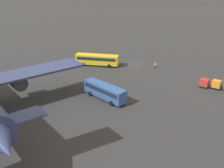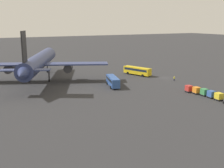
{
  "view_description": "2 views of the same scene",
  "coord_description": "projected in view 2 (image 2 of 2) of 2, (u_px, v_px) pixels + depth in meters",
  "views": [
    {
      "loc": [
        -30.51,
        70.85,
        26.54
      ],
      "look_at": [
        -5.04,
        23.99,
        3.89
      ],
      "focal_mm": 45.0,
      "sensor_mm": 36.0,
      "label": 1
    },
    {
      "loc": [
        -81.58,
        65.96,
        20.83
      ],
      "look_at": [
        -8.88,
        27.12,
        2.29
      ],
      "focal_mm": 45.0,
      "sensor_mm": 36.0,
      "label": 2
    }
  ],
  "objects": [
    {
      "name": "cargo_cart_yellow",
      "position": [
        219.0,
        96.0,
        75.04
      ],
      "size": [
        2.18,
        1.91,
        2.06
      ],
      "rotation": [
        0.0,
        0.0,
        -0.12
      ],
      "color": "#38383D",
      "rests_on": "ground"
    },
    {
      "name": "shuttle_bus_far",
      "position": [
        113.0,
        81.0,
        91.06
      ],
      "size": [
        11.01,
        5.49,
        3.18
      ],
      "rotation": [
        0.0,
        0.0,
        -0.29
      ],
      "color": "#2D5199",
      "rests_on": "ground"
    },
    {
      "name": "cargo_cart_orange",
      "position": [
        196.0,
        90.0,
        81.64
      ],
      "size": [
        2.18,
        1.91,
        2.06
      ],
      "rotation": [
        0.0,
        0.0,
        -0.12
      ],
      "color": "#38383D",
      "rests_on": "ground"
    },
    {
      "name": "worker_person",
      "position": [
        174.0,
        79.0,
        99.62
      ],
      "size": [
        0.38,
        0.38,
        1.74
      ],
      "color": "#1E1E2D",
      "rests_on": "ground"
    },
    {
      "name": "shuttle_bus_near",
      "position": [
        137.0,
        70.0,
        110.19
      ],
      "size": [
        12.37,
        6.08,
        3.15
      ],
      "rotation": [
        0.0,
        0.0,
        0.3
      ],
      "color": "gold",
      "rests_on": "ground"
    },
    {
      "name": "cargo_cart_blue",
      "position": [
        211.0,
        94.0,
        77.31
      ],
      "size": [
        2.18,
        1.91,
        2.06
      ],
      "rotation": [
        0.0,
        0.0,
        -0.12
      ],
      "color": "#38383D",
      "rests_on": "ground"
    },
    {
      "name": "cargo_cart_green",
      "position": [
        204.0,
        92.0,
        79.59
      ],
      "size": [
        2.18,
        1.91,
        2.06
      ],
      "rotation": [
        0.0,
        0.0,
        -0.12
      ],
      "color": "#38383D",
      "rests_on": "ground"
    },
    {
      "name": "ground_plane",
      "position": [
        165.0,
        78.0,
        105.09
      ],
      "size": [
        600.0,
        600.0,
        0.0
      ],
      "primitive_type": "plane",
      "color": "#2D2D30"
    },
    {
      "name": "airplane",
      "position": [
        39.0,
        62.0,
        98.45
      ],
      "size": [
        52.85,
        46.24,
        18.24
      ],
      "rotation": [
        0.0,
        0.0,
        -0.42
      ],
      "color": "navy",
      "rests_on": "ground"
    },
    {
      "name": "cargo_cart_red",
      "position": [
        189.0,
        88.0,
        83.67
      ],
      "size": [
        2.18,
        1.91,
        2.06
      ],
      "rotation": [
        0.0,
        0.0,
        -0.12
      ],
      "color": "#38383D",
      "rests_on": "ground"
    }
  ]
}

